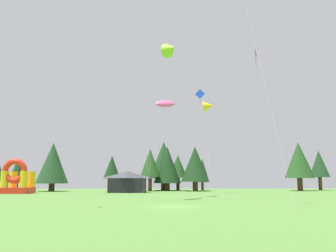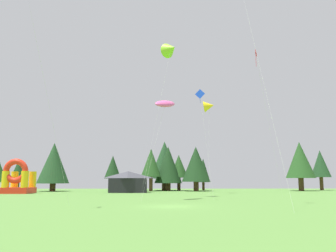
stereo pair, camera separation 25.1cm
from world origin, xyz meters
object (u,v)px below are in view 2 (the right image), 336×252
at_px(kite_red_diamond, 256,55).
at_px(inflatable_orange_dome, 18,181).
at_px(kite_lime_delta, 171,49).
at_px(festival_tent, 128,182).
at_px(kite_blue_diamond, 200,96).
at_px(kite_pink_parafoil, 165,104).
at_px(kite_yellow_delta, 209,106).

distance_m(kite_red_diamond, inflatable_orange_dome, 41.94).
relative_size(kite_lime_delta, festival_tent, 3.21).
relative_size(kite_lime_delta, inflatable_orange_dome, 3.69).
xyz_separation_m(kite_lime_delta, kite_blue_diamond, (3.51, -3.36, -7.17)).
bearing_deg(kite_red_diamond, inflatable_orange_dome, 157.43).
height_order(kite_red_diamond, kite_blue_diamond, kite_red_diamond).
xyz_separation_m(kite_pink_parafoil, inflatable_orange_dome, (-23.72, 19.08, -8.96)).
relative_size(kite_blue_diamond, festival_tent, 2.02).
bearing_deg(kite_red_diamond, kite_pink_parafoil, -160.32).
distance_m(kite_lime_delta, kite_yellow_delta, 15.50).
bearing_deg(kite_pink_parafoil, inflatable_orange_dome, 141.19).
relative_size(kite_pink_parafoil, kite_lime_delta, 0.58).
bearing_deg(inflatable_orange_dome, kite_red_diamond, -22.57).
height_order(kite_pink_parafoil, festival_tent, kite_pink_parafoil).
relative_size(kite_lime_delta, kite_yellow_delta, 1.33).
xyz_separation_m(kite_blue_diamond, inflatable_orange_dome, (-28.06, 17.04, -10.43)).
distance_m(kite_yellow_delta, festival_tent, 19.00).
xyz_separation_m(kite_pink_parafoil, kite_red_diamond, (11.93, 4.27, 7.43)).
distance_m(kite_red_diamond, kite_yellow_delta, 15.27).
bearing_deg(kite_yellow_delta, kite_lime_delta, -117.54).
bearing_deg(festival_tent, inflatable_orange_dome, -169.95).
height_order(kite_yellow_delta, inflatable_orange_dome, kite_yellow_delta).
bearing_deg(kite_lime_delta, kite_blue_diamond, -43.71).
distance_m(kite_blue_diamond, inflatable_orange_dome, 34.44).
xyz_separation_m(kite_pink_parafoil, kite_lime_delta, (0.82, 5.40, 8.64)).
xyz_separation_m(kite_blue_diamond, kite_yellow_delta, (3.26, 16.34, 2.06)).
xyz_separation_m(kite_pink_parafoil, festival_tent, (-6.09, 22.21, -9.10)).
height_order(kite_blue_diamond, kite_yellow_delta, kite_yellow_delta).
distance_m(kite_red_diamond, kite_blue_diamond, 9.91).
xyz_separation_m(kite_red_diamond, kite_yellow_delta, (-4.34, 14.12, -3.91)).
bearing_deg(kite_blue_diamond, festival_tent, 117.33).
distance_m(inflatable_orange_dome, festival_tent, 17.91).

